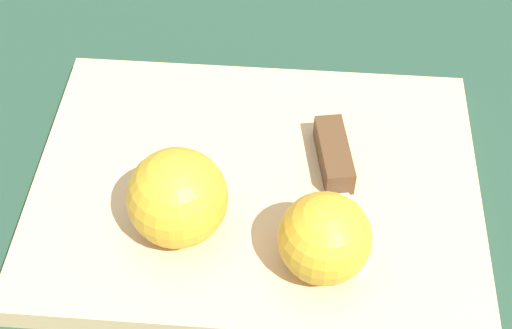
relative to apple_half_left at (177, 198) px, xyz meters
The scene contains 5 objects.
ground_plane 0.10m from the apple_half_left, 43.11° to the left, with size 4.00×4.00×0.00m, color #1E3828.
cutting_board 0.09m from the apple_half_left, 43.11° to the left, with size 0.37×0.27×0.02m.
apple_half_left is the anchor object (origin of this frame).
apple_half_right 0.11m from the apple_half_left, 12.95° to the right, with size 0.07×0.07×0.07m.
knife 0.14m from the apple_half_left, 29.92° to the left, with size 0.04×0.15×0.02m.
Camera 1 is at (0.03, -0.37, 0.49)m, focal length 50.00 mm.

